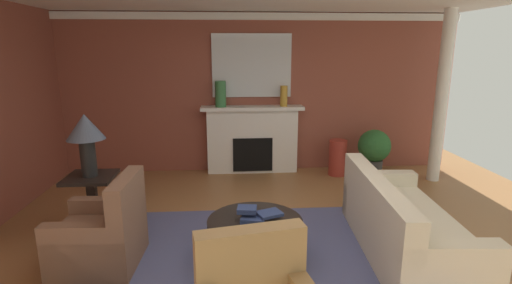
% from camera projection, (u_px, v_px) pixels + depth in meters
% --- Properties ---
extents(ground_plane, '(8.68, 8.68, 0.00)m').
position_uv_depth(ground_plane, '(270.00, 254.00, 4.24)').
color(ground_plane, olive).
extents(wall_fireplace, '(7.28, 0.12, 2.80)m').
position_uv_depth(wall_fireplace, '(253.00, 93.00, 6.97)').
color(wall_fireplace, brown).
rests_on(wall_fireplace, ground_plane).
extents(crown_moulding, '(7.28, 0.08, 0.12)m').
position_uv_depth(crown_moulding, '(253.00, 16.00, 6.58)').
color(crown_moulding, white).
extents(area_rug, '(3.55, 2.57, 0.01)m').
position_uv_depth(area_rug, '(255.00, 259.00, 4.13)').
color(area_rug, '#4C517A').
rests_on(area_rug, ground_plane).
extents(fireplace, '(1.80, 0.35, 1.20)m').
position_uv_depth(fireplace, '(252.00, 141.00, 6.96)').
color(fireplace, white).
rests_on(fireplace, ground_plane).
extents(mantel_mirror, '(1.38, 0.04, 1.09)m').
position_uv_depth(mantel_mirror, '(252.00, 66.00, 6.77)').
color(mantel_mirror, silver).
extents(sofa, '(1.04, 2.16, 0.85)m').
position_uv_depth(sofa, '(402.00, 227.00, 4.20)').
color(sofa, beige).
rests_on(sofa, ground_plane).
extents(armchair_near_window, '(0.84, 0.84, 0.95)m').
position_uv_depth(armchair_near_window, '(103.00, 237.00, 3.97)').
color(armchair_near_window, brown).
rests_on(armchair_near_window, ground_plane).
extents(coffee_table, '(1.00, 1.00, 0.45)m').
position_uv_depth(coffee_table, '(255.00, 230.00, 4.06)').
color(coffee_table, black).
rests_on(coffee_table, ground_plane).
extents(side_table, '(0.56, 0.56, 0.70)m').
position_uv_depth(side_table, '(93.00, 199.00, 4.72)').
color(side_table, black).
rests_on(side_table, ground_plane).
extents(table_lamp, '(0.44, 0.44, 0.75)m').
position_uv_depth(table_lamp, '(86.00, 133.00, 4.53)').
color(table_lamp, black).
rests_on(table_lamp, side_table).
extents(vase_tall_corner, '(0.31, 0.31, 0.63)m').
position_uv_depth(vase_tall_corner, '(338.00, 158.00, 6.83)').
color(vase_tall_corner, '#9E3328').
rests_on(vase_tall_corner, ground_plane).
extents(vase_mantel_left, '(0.19, 0.19, 0.45)m').
position_uv_depth(vase_mantel_left, '(221.00, 94.00, 6.68)').
color(vase_mantel_left, '#33703D').
rests_on(vase_mantel_left, fireplace).
extents(vase_mantel_right, '(0.13, 0.13, 0.36)m').
position_uv_depth(vase_mantel_right, '(284.00, 96.00, 6.76)').
color(vase_mantel_right, '#B7892D').
rests_on(vase_mantel_right, fireplace).
extents(book_red_cover, '(0.27, 0.20, 0.05)m').
position_uv_depth(book_red_cover, '(253.00, 220.00, 3.97)').
color(book_red_cover, navy).
rests_on(book_red_cover, coffee_table).
extents(book_art_folio, '(0.30, 0.27, 0.03)m').
position_uv_depth(book_art_folio, '(269.00, 214.00, 4.02)').
color(book_art_folio, navy).
rests_on(book_art_folio, coffee_table).
extents(book_small_novel, '(0.22, 0.19, 0.05)m').
position_uv_depth(book_small_novel, '(247.00, 210.00, 4.02)').
color(book_small_novel, navy).
rests_on(book_small_novel, coffee_table).
extents(potted_plant, '(0.56, 0.56, 0.83)m').
position_uv_depth(potted_plant, '(374.00, 149.00, 6.71)').
color(potted_plant, '#333333').
rests_on(potted_plant, ground_plane).
extents(column_white, '(0.20, 0.20, 2.80)m').
position_uv_depth(column_white, '(441.00, 98.00, 6.31)').
color(column_white, white).
rests_on(column_white, ground_plane).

